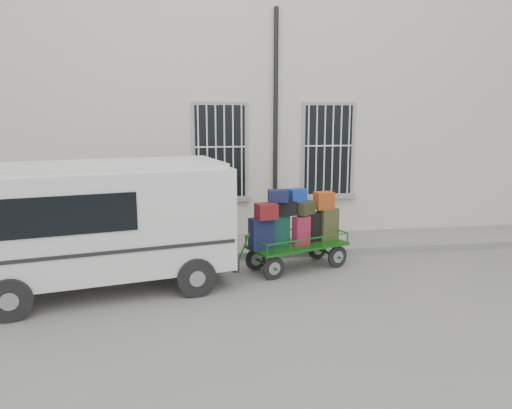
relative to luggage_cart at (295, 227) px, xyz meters
The scene contains 5 objects.
ground 1.39m from the luggage_cart, 147.82° to the right, with size 80.00×80.00×0.00m, color slate.
building 5.44m from the luggage_cart, 100.46° to the left, with size 24.00×5.15×6.00m.
sidewalk 2.03m from the luggage_cart, 119.22° to the left, with size 24.00×1.70×0.15m, color slate.
luggage_cart is the anchor object (origin of this frame).
van 3.79m from the luggage_cart, behind, with size 4.87×2.84×2.31m.
Camera 1 is at (-1.40, -9.08, 3.20)m, focal length 35.00 mm.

